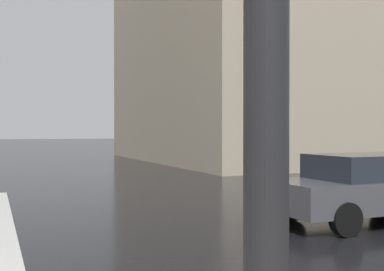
% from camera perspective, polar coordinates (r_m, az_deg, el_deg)
% --- Properties ---
extents(haussmann_block_corner, '(18.67, 22.50, 19.95)m').
position_cam_1_polar(haussmann_block_corner, '(34.37, 13.77, 13.80)').
color(haussmann_block_corner, tan).
rests_on(haussmann_block_corner, ground_plane).
extents(car_dark_grey, '(1.85, 4.10, 1.41)m').
position_cam_1_polar(car_dark_grey, '(10.36, 20.50, -5.74)').
color(car_dark_grey, '#4C4C51').
rests_on(car_dark_grey, ground_plane).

